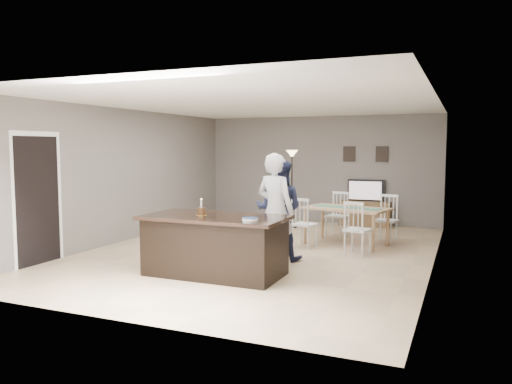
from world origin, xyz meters
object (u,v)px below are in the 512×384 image
at_px(dining_table, 346,214).
at_px(plate_stack, 250,219).
at_px(woman, 275,210).
at_px(television, 366,191).
at_px(tv_console, 365,214).
at_px(floor_lamp, 292,168).
at_px(man, 279,210).
at_px(birthday_cake, 201,211).
at_px(kitchen_island, 215,245).

bearing_deg(dining_table, plate_stack, -88.52).
xyz_separation_m(woman, plate_stack, (0.03, -1.10, 0.00)).
xyz_separation_m(television, woman, (-0.56, -4.77, 0.05)).
distance_m(tv_console, floor_lamp, 2.13).
bearing_deg(television, tv_console, 90.00).
height_order(man, dining_table, man).
distance_m(woman, birthday_cake, 1.24).
bearing_deg(woman, tv_console, -81.66).
bearing_deg(floor_lamp, woman, -75.06).
relative_size(television, plate_stack, 4.00).
relative_size(birthday_cake, plate_stack, 1.12).
height_order(tv_console, woman, woman).
height_order(man, plate_stack, man).
bearing_deg(dining_table, man, -102.29).
xyz_separation_m(kitchen_island, television, (1.20, 5.64, 0.41)).
bearing_deg(man, kitchen_island, 63.50).
xyz_separation_m(birthday_cake, floor_lamp, (-0.17, 4.73, 0.47)).
relative_size(tv_console, man, 0.70).
xyz_separation_m(tv_console, floor_lamp, (-1.58, -0.88, 1.13)).
bearing_deg(birthday_cake, floor_lamp, 92.09).
bearing_deg(dining_table, kitchen_island, -100.73).
distance_m(kitchen_island, man, 1.50).
distance_m(kitchen_island, dining_table, 3.32).
bearing_deg(television, woman, 83.27).
height_order(tv_console, plate_stack, plate_stack).
height_order(birthday_cake, dining_table, birthday_cake).
distance_m(tv_console, man, 4.31).
distance_m(tv_console, plate_stack, 5.85).
bearing_deg(tv_console, plate_stack, -95.21).
relative_size(tv_console, birthday_cake, 4.68).
relative_size(television, dining_table, 0.44).
xyz_separation_m(television, man, (-0.68, -4.29, -0.01)).
distance_m(birthday_cake, plate_stack, 0.90).
height_order(plate_stack, dining_table, dining_table).
relative_size(television, woman, 0.50).
xyz_separation_m(plate_stack, floor_lamp, (-1.05, 4.92, 0.52)).
bearing_deg(plate_stack, birthday_cake, 168.01).
bearing_deg(television, plate_stack, 84.85).
distance_m(kitchen_island, tv_console, 5.70).
distance_m(man, floor_lamp, 3.51).
bearing_deg(man, floor_lamp, -80.25).
distance_m(television, woman, 4.80).
bearing_deg(plate_stack, man, 95.45).
relative_size(kitchen_island, dining_table, 1.04).
xyz_separation_m(tv_console, television, (0.00, 0.07, 0.56)).
bearing_deg(tv_console, woman, -96.83).
xyz_separation_m(man, plate_stack, (0.15, -1.57, 0.06)).
bearing_deg(television, kitchen_island, 77.99).
height_order(television, dining_table, television).
xyz_separation_m(kitchen_island, man, (0.52, 1.35, 0.40)).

